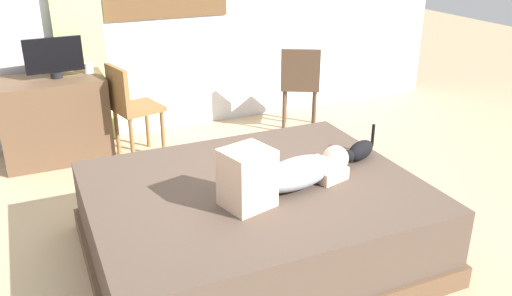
# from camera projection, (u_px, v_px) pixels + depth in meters

# --- Properties ---
(ground_plane) EXTENTS (16.00, 16.00, 0.00)m
(ground_plane) POSITION_uv_depth(u_px,v_px,m) (275.00, 253.00, 3.47)
(ground_plane) COLOR tan
(bed) EXTENTS (2.03, 1.66, 0.50)m
(bed) POSITION_uv_depth(u_px,v_px,m) (254.00, 221.00, 3.36)
(bed) COLOR brown
(bed) RESTS_ON ground
(person_lying) EXTENTS (0.94, 0.47, 0.34)m
(person_lying) POSITION_uv_depth(u_px,v_px,m) (285.00, 173.00, 3.15)
(person_lying) COLOR #8C939E
(person_lying) RESTS_ON bed
(cat) EXTENTS (0.33, 0.21, 0.21)m
(cat) POSITION_uv_depth(u_px,v_px,m) (359.00, 151.00, 3.57)
(cat) COLOR black
(cat) RESTS_ON bed
(desk) EXTENTS (0.90, 0.56, 0.74)m
(desk) POSITION_uv_depth(u_px,v_px,m) (55.00, 119.00, 4.75)
(desk) COLOR brown
(desk) RESTS_ON ground
(tv_monitor) EXTENTS (0.48, 0.10, 0.35)m
(tv_monitor) POSITION_uv_depth(u_px,v_px,m) (54.00, 57.00, 4.55)
(tv_monitor) COLOR black
(tv_monitor) RESTS_ON desk
(cup) EXTENTS (0.08, 0.08, 0.09)m
(cup) POSITION_uv_depth(u_px,v_px,m) (88.00, 68.00, 4.76)
(cup) COLOR white
(cup) RESTS_ON desk
(chair_by_desk) EXTENTS (0.46, 0.46, 0.86)m
(chair_by_desk) POSITION_uv_depth(u_px,v_px,m) (130.00, 104.00, 4.69)
(chair_by_desk) COLOR brown
(chair_by_desk) RESTS_ON ground
(chair_spare) EXTENTS (0.52, 0.52, 0.86)m
(chair_spare) POSITION_uv_depth(u_px,v_px,m) (300.00, 82.00, 5.34)
(chair_spare) COLOR #4C3828
(chair_spare) RESTS_ON ground
(curtain_left) EXTENTS (0.44, 0.06, 2.65)m
(curtain_left) POSITION_uv_depth(u_px,v_px,m) (75.00, 3.00, 4.73)
(curtain_left) COLOR #ADCC75
(curtain_left) RESTS_ON ground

